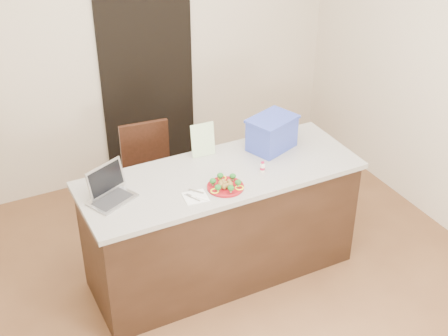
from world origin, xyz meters
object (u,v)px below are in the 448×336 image
plate (225,187)px  laptop (109,190)px  island (221,224)px  blue_box (272,133)px  napkin (195,197)px  yogurt_bottle (262,167)px  chair (150,170)px

plate → laptop: 0.79m
island → blue_box: 0.79m
island → blue_box: size_ratio=4.82×
napkin → yogurt_bottle: yogurt_bottle is taller
yogurt_bottle → blue_box: 0.36m
blue_box → island: bearing=176.5°
chair → plate: bearing=-74.4°
chair → island: bearing=-68.6°
laptop → plate: bearing=-43.6°
laptop → blue_box: bearing=-21.2°
blue_box → chair: (-0.74, 0.72, -0.52)m
island → napkin: bearing=-145.5°
laptop → yogurt_bottle: bearing=-34.2°
plate → yogurt_bottle: 0.35m
plate → laptop: size_ratio=0.71×
yogurt_bottle → chair: (-0.51, 0.98, -0.42)m
island → yogurt_bottle: yogurt_bottle is taller
island → laptop: bearing=175.4°
napkin → laptop: laptop is taller
plate → yogurt_bottle: (0.34, 0.08, 0.02)m
plate → yogurt_bottle: size_ratio=3.35×
yogurt_bottle → blue_box: (0.23, 0.26, 0.10)m
plate → blue_box: bearing=30.8°
napkin → laptop: bearing=152.4°
napkin → yogurt_bottle: size_ratio=2.05×
island → laptop: laptop is taller
napkin → chair: 1.14m
plate → laptop: laptop is taller
napkin → blue_box: blue_box is taller
laptop → chair: (0.58, 0.80, -0.45)m
island → chair: (-0.24, 0.86, 0.07)m
island → chair: size_ratio=2.21×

